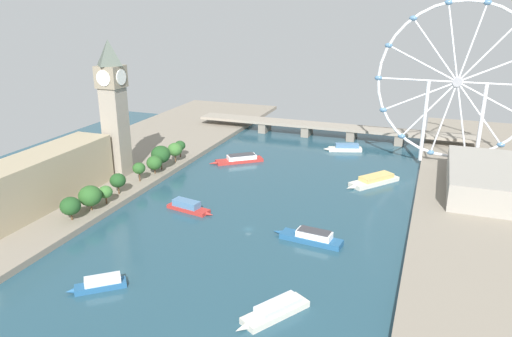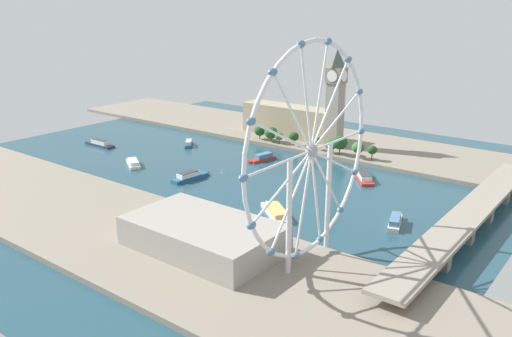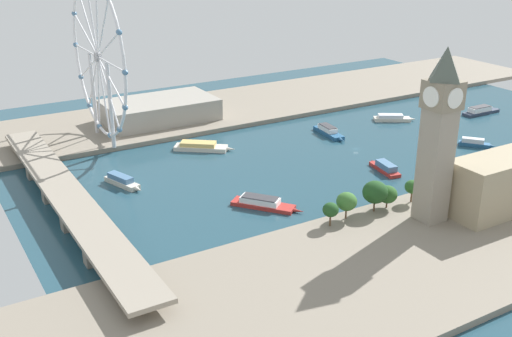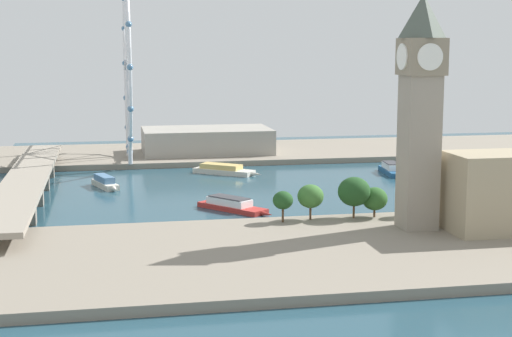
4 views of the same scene
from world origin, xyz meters
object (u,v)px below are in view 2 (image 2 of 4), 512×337
object	(u,v)px
tour_boat_4	(100,143)
tour_boat_7	(364,177)
ferris_wheel	(311,153)
riverside_hall	(203,235)
tour_boat_2	(276,212)
tour_boat_6	(263,158)
clock_tower	(335,97)
river_bridge	(469,216)
tour_boat_3	(189,143)
tour_boat_5	(133,163)
tour_boat_1	(395,221)
parliament_block	(289,121)
tour_boat_0	(190,176)

from	to	relation	value
tour_boat_4	tour_boat_7	distance (m)	224.48
tour_boat_7	ferris_wheel	bearing A→B (deg)	157.47
riverside_hall	tour_boat_2	xyz separation A→B (m)	(-61.06, -0.93, -7.98)
tour_boat_2	tour_boat_6	size ratio (longest dim) A/B	1.21
clock_tower	river_bridge	xyz separation A→B (m)	(96.77, 137.19, -36.63)
riverside_hall	tour_boat_3	distance (m)	205.46
tour_boat_5	river_bridge	bearing A→B (deg)	-140.05
tour_boat_4	tour_boat_7	bearing A→B (deg)	-165.74
tour_boat_4	tour_boat_1	bearing A→B (deg)	178.91
tour_boat_5	tour_boat_7	distance (m)	168.48
clock_tower	tour_boat_1	bearing A→B (deg)	42.08
parliament_block	tour_boat_6	xyz separation A→B (m)	(69.42, 23.42, -14.06)
clock_tower	parliament_block	world-z (taller)	clock_tower
clock_tower	parliament_block	distance (m)	58.89
river_bridge	tour_boat_1	world-z (taller)	river_bridge
ferris_wheel	tour_boat_6	world-z (taller)	ferris_wheel
clock_tower	tour_boat_5	distance (m)	166.52
ferris_wheel	tour_boat_0	distance (m)	151.00
riverside_hall	tour_boat_1	xyz separation A→B (m)	(-89.33, 58.69, -7.76)
tour_boat_4	tour_boat_5	bearing A→B (deg)	163.58
tour_boat_5	clock_tower	bearing A→B (deg)	-94.62
ferris_wheel	tour_boat_0	world-z (taller)	ferris_wheel
riverside_hall	tour_boat_7	xyz separation A→B (m)	(-149.89, 9.45, -7.97)
parliament_block	tour_boat_2	xyz separation A→B (m)	(153.11, 95.79, -14.11)
clock_tower	ferris_wheel	xyz separation A→B (m)	(183.25, 91.03, 9.82)
tour_boat_1	clock_tower	bearing A→B (deg)	23.87
tour_boat_3	tour_boat_4	world-z (taller)	tour_boat_4
tour_boat_1	tour_boat_3	world-z (taller)	tour_boat_1
tour_boat_5	tour_boat_3	bearing A→B (deg)	-51.84
ferris_wheel	river_bridge	xyz separation A→B (m)	(-86.48, 46.17, -46.45)
clock_tower	tour_boat_3	xyz separation A→B (m)	(63.42, -103.24, -41.82)
tour_boat_1	tour_boat_4	world-z (taller)	tour_boat_4
tour_boat_0	tour_boat_1	world-z (taller)	tour_boat_0
parliament_block	river_bridge	size ratio (longest dim) A/B	0.40
ferris_wheel	tour_boat_3	xyz separation A→B (m)	(-119.82, -194.26, -51.64)
tour_boat_2	tour_boat_4	distance (m)	210.22
riverside_hall	tour_boat_6	bearing A→B (deg)	-153.14
parliament_block	ferris_wheel	xyz separation A→B (m)	(192.59, 142.15, 37.53)
tour_boat_1	tour_boat_3	bearing A→B (deg)	57.70
tour_boat_1	tour_boat_6	world-z (taller)	tour_boat_1
tour_boat_2	tour_boat_3	distance (m)	168.32
clock_tower	ferris_wheel	size ratio (longest dim) A/B	0.79
clock_tower	tour_boat_0	size ratio (longest dim) A/B	2.39
river_bridge	parliament_block	bearing A→B (deg)	-119.40
riverside_hall	tour_boat_5	size ratio (longest dim) A/B	2.69
tour_boat_6	tour_boat_7	bearing A→B (deg)	104.31
clock_tower	tour_boat_3	bearing A→B (deg)	-58.44
tour_boat_7	tour_boat_3	bearing A→B (deg)	54.88
tour_boat_3	tour_boat_1	bearing A→B (deg)	-143.58
parliament_block	riverside_hall	size ratio (longest dim) A/B	1.17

